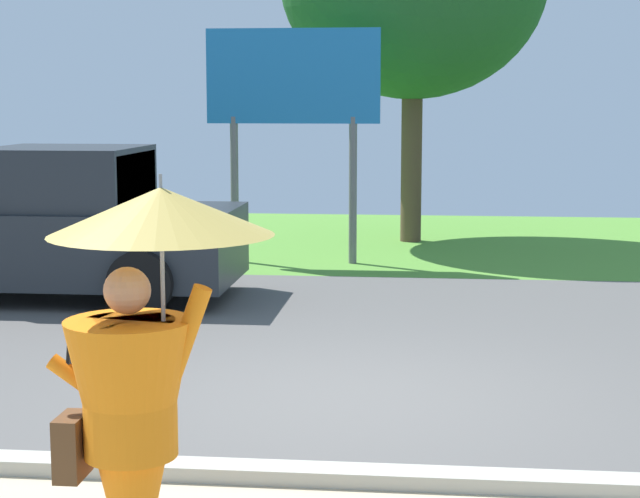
{
  "coord_description": "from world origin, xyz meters",
  "views": [
    {
      "loc": [
        0.64,
        -8.54,
        2.47
      ],
      "look_at": [
        -0.38,
        1.0,
        1.1
      ],
      "focal_mm": 59.37,
      "sensor_mm": 36.0,
      "label": 1
    }
  ],
  "objects": [
    {
      "name": "pickup_truck",
      "position": [
        -4.33,
        4.08,
        0.87
      ],
      "size": [
        5.2,
        2.28,
        1.88
      ],
      "rotation": [
        0.0,
        0.0,
        0.0
      ],
      "color": "#23282D",
      "rests_on": "ground_plane"
    },
    {
      "name": "monk_pedestrian",
      "position": [
        -0.71,
        -3.87,
        1.12
      ],
      "size": [
        1.09,
        1.04,
        2.13
      ],
      "rotation": [
        0.0,
        0.0,
        -0.25
      ],
      "color": "orange",
      "rests_on": "ground_plane"
    },
    {
      "name": "ground_plane",
      "position": [
        0.0,
        2.95,
        -0.05
      ],
      "size": [
        40.0,
        22.0,
        0.2
      ],
      "color": "#565451"
    },
    {
      "name": "roadside_billboard",
      "position": [
        -1.44,
        7.23,
        2.55
      ],
      "size": [
        2.6,
        0.12,
        3.5
      ],
      "color": "slate",
      "rests_on": "ground_plane"
    }
  ]
}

